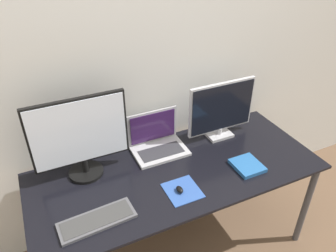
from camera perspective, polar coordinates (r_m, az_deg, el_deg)
wall_back at (r=2.09m, az=-3.61°, el=10.84°), size 7.00×0.05×2.50m
desk at (r=2.07m, az=1.59°, el=-9.24°), size 1.78×0.75×0.72m
monitor_left at (r=1.90m, az=-15.07°, el=-1.83°), size 0.55×0.21×0.51m
monitor_right at (r=2.23m, az=9.29°, el=2.85°), size 0.48×0.12×0.41m
laptop at (r=2.16m, az=-1.92°, el=-2.62°), size 0.35×0.24×0.25m
keyboard at (r=1.77m, az=-12.25°, el=-15.73°), size 0.40×0.17×0.02m
mousepad at (r=1.89m, az=2.54°, el=-11.16°), size 0.19×0.20×0.00m
mouse at (r=1.87m, az=2.03°, el=-11.01°), size 0.04×0.06×0.03m
book at (r=2.09m, az=13.64°, el=-6.71°), size 0.17×0.18×0.03m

